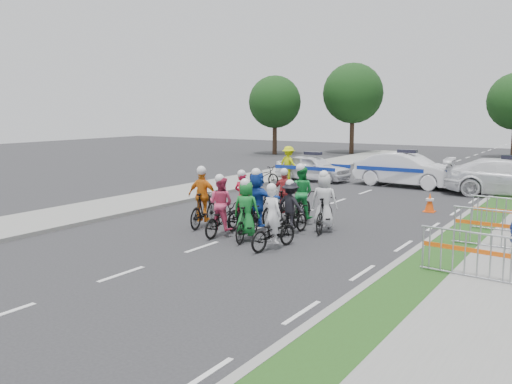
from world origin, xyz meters
The scene contains 25 objects.
ground centered at (0.00, 0.00, 0.00)m, with size 90.00×90.00×0.00m, color #28282B.
curb_right centered at (5.10, 5.00, 0.06)m, with size 0.20×60.00×0.12m, color gray.
grass_strip centered at (5.80, 5.00, 0.06)m, with size 1.20×60.00×0.11m, color #254516.
sidewalk_left centered at (-6.50, 5.00, 0.07)m, with size 3.00×60.00×0.13m, color gray.
rider_0 centered at (1.73, 0.85, 0.59)m, with size 0.90×1.83×1.79m.
rider_1 centered at (0.61, 1.28, 0.70)m, with size 0.83×1.77×1.79m.
rider_2 centered at (-0.38, 1.46, 0.68)m, with size 0.80×1.83×1.84m.
rider_3 centered at (-1.57, 2.14, 0.75)m, with size 1.04×1.92×1.95m.
rider_4 centered at (1.28, 2.68, 0.65)m, with size 0.96×1.67×1.66m.
rider_5 centered at (0.20, 2.52, 0.81)m, with size 1.60×1.90×1.95m.
rider_6 centered at (-0.64, 3.01, 0.60)m, with size 0.66×1.78×1.81m.
rider_7 centered at (1.97, 3.51, 0.73)m, with size 0.87×1.86×1.89m.
rider_8 centered at (0.78, 4.28, 0.73)m, with size 1.05×2.03×1.97m.
rider_9 centered at (-0.03, 4.66, 0.67)m, with size 0.88×1.66×1.74m.
police_car_0 centered at (-3.81, 14.38, 0.67)m, with size 1.58×3.93×1.34m, color white.
police_car_1 centered at (0.98, 14.75, 0.81)m, with size 1.71×4.90×1.62m, color white.
police_car_2 centered at (5.71, 14.10, 0.79)m, with size 2.23×5.48×1.59m, color white.
marshal_hiviz centered at (-4.89, 13.75, 0.89)m, with size 1.15×0.66×1.78m, color #CDDC0B.
barrier_0 centered at (6.70, 0.57, 0.56)m, with size 2.00×0.50×1.12m, color #A5A8AD, non-canonical shape.
barrier_1 centered at (6.70, 3.67, 0.56)m, with size 2.00×0.50×1.12m, color #A5A8AD, non-canonical shape.
barrier_2 centered at (6.70, 5.95, 0.56)m, with size 2.00×0.50×1.12m, color #A5A8AD, non-canonical shape.
cone_0 centered at (3.77, 8.59, 0.34)m, with size 0.40×0.40×0.70m.
parked_bike centered at (-5.03, 11.53, 0.49)m, with size 0.65×1.86×0.98m, color black.
tree_0 centered at (-14.00, 28.00, 4.19)m, with size 4.20×4.20×6.30m.
tree_3 centered at (-9.00, 32.00, 4.89)m, with size 4.90×4.90×7.35m.
Camera 1 is at (9.21, -11.97, 3.74)m, focal length 40.00 mm.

